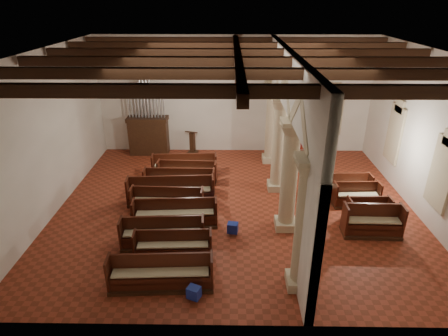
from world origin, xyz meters
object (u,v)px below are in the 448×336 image
(lectern, at_px, (192,144))
(nave_pew_0, at_px, (161,277))
(pipe_organ, at_px, (148,129))
(aisle_pew_0, at_px, (372,225))
(processional_banner, at_px, (302,145))

(lectern, relative_size, nave_pew_0, 0.44)
(pipe_organ, relative_size, nave_pew_0, 1.46)
(lectern, distance_m, nave_pew_0, 10.12)
(nave_pew_0, relative_size, aisle_pew_0, 1.49)
(lectern, distance_m, aisle_pew_0, 10.16)
(pipe_organ, xyz_separation_m, nave_pew_0, (2.31, -10.13, -1.02))
(pipe_organ, distance_m, nave_pew_0, 10.44)
(lectern, bearing_deg, pipe_organ, -160.96)
(aisle_pew_0, bearing_deg, pipe_organ, 142.85)
(processional_banner, bearing_deg, pipe_organ, -172.69)
(pipe_organ, height_order, nave_pew_0, pipe_organ)
(processional_banner, bearing_deg, nave_pew_0, -108.40)
(lectern, height_order, aisle_pew_0, lectern)
(processional_banner, xyz_separation_m, aisle_pew_0, (1.30, -6.64, -0.39))
(nave_pew_0, bearing_deg, lectern, 87.19)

